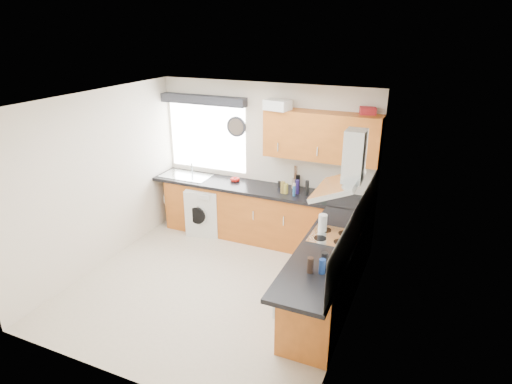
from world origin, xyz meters
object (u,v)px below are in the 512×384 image
at_px(oven, 330,271).
at_px(washing_machine, 205,209).
at_px(extractor_hood, 346,171).
at_px(upper_cabinets, 322,136).

distance_m(oven, washing_machine, 2.66).
relative_size(oven, extractor_hood, 1.09).
distance_m(oven, extractor_hood, 1.35).
bearing_deg(extractor_hood, washing_machine, 156.44).
bearing_deg(oven, washing_machine, 155.57).
relative_size(oven, washing_machine, 1.06).
distance_m(oven, upper_cabinets, 1.99).
height_order(extractor_hood, upper_cabinets, upper_cabinets).
bearing_deg(oven, extractor_hood, -0.00).
bearing_deg(oven, upper_cabinets, 112.54).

